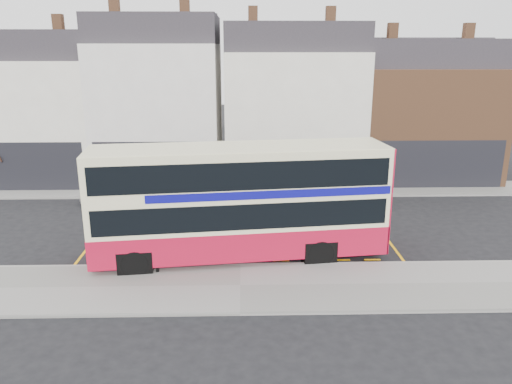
{
  "coord_description": "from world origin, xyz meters",
  "views": [
    {
      "loc": [
        0.18,
        -19.47,
        8.87
      ],
      "look_at": [
        0.7,
        2.0,
        2.57
      ],
      "focal_mm": 35.0,
      "sensor_mm": 36.0,
      "label": 1
    }
  ],
  "objects_px": {
    "car_grey": "(228,190)",
    "bus_stop_post": "(157,226)",
    "double_decker_bus": "(241,201)",
    "street_tree_right": "(307,133)",
    "car_white": "(350,192)",
    "car_silver": "(114,193)",
    "street_tree_left": "(1,132)"
  },
  "relations": [
    {
      "from": "double_decker_bus",
      "to": "car_silver",
      "type": "distance_m",
      "value": 11.1
    },
    {
      "from": "bus_stop_post",
      "to": "car_white",
      "type": "bearing_deg",
      "value": 44.97
    },
    {
      "from": "car_white",
      "to": "street_tree_right",
      "type": "distance_m",
      "value": 5.36
    },
    {
      "from": "car_white",
      "to": "street_tree_right",
      "type": "relative_size",
      "value": 0.86
    },
    {
      "from": "car_grey",
      "to": "street_tree_left",
      "type": "xyz_separation_m",
      "value": [
        -14.22,
        3.07,
        3.02
      ]
    },
    {
      "from": "car_white",
      "to": "street_tree_left",
      "type": "relative_size",
      "value": 0.8
    },
    {
      "from": "bus_stop_post",
      "to": "street_tree_left",
      "type": "bearing_deg",
      "value": 133.14
    },
    {
      "from": "bus_stop_post",
      "to": "street_tree_left",
      "type": "xyz_separation_m",
      "value": [
        -11.7,
        12.77,
        1.63
      ]
    },
    {
      "from": "bus_stop_post",
      "to": "car_white",
      "type": "height_order",
      "value": "bus_stop_post"
    },
    {
      "from": "car_grey",
      "to": "street_tree_left",
      "type": "relative_size",
      "value": 0.79
    },
    {
      "from": "bus_stop_post",
      "to": "car_silver",
      "type": "distance_m",
      "value": 10.59
    },
    {
      "from": "car_silver",
      "to": "street_tree_left",
      "type": "height_order",
      "value": "street_tree_left"
    },
    {
      "from": "car_white",
      "to": "street_tree_left",
      "type": "xyz_separation_m",
      "value": [
        -21.36,
        3.33,
        3.1
      ]
    },
    {
      "from": "car_silver",
      "to": "car_grey",
      "type": "height_order",
      "value": "car_grey"
    },
    {
      "from": "bus_stop_post",
      "to": "car_silver",
      "type": "relative_size",
      "value": 0.89
    },
    {
      "from": "car_white",
      "to": "street_tree_left",
      "type": "height_order",
      "value": "street_tree_left"
    },
    {
      "from": "car_silver",
      "to": "street_tree_right",
      "type": "height_order",
      "value": "street_tree_right"
    },
    {
      "from": "car_silver",
      "to": "double_decker_bus",
      "type": "bearing_deg",
      "value": -140.66
    },
    {
      "from": "bus_stop_post",
      "to": "car_white",
      "type": "xyz_separation_m",
      "value": [
        9.66,
        9.44,
        -1.47
      ]
    },
    {
      "from": "bus_stop_post",
      "to": "car_silver",
      "type": "height_order",
      "value": "bus_stop_post"
    },
    {
      "from": "double_decker_bus",
      "to": "street_tree_right",
      "type": "bearing_deg",
      "value": 63.55
    },
    {
      "from": "car_grey",
      "to": "street_tree_right",
      "type": "xyz_separation_m",
      "value": [
        5.02,
        3.75,
        2.76
      ]
    },
    {
      "from": "double_decker_bus",
      "to": "car_silver",
      "type": "xyz_separation_m",
      "value": [
        -7.46,
        7.98,
        -1.96
      ]
    },
    {
      "from": "bus_stop_post",
      "to": "double_decker_bus",
      "type": "bearing_deg",
      "value": 27.16
    },
    {
      "from": "double_decker_bus",
      "to": "car_white",
      "type": "xyz_separation_m",
      "value": [
        6.37,
        7.8,
        -1.95
      ]
    },
    {
      "from": "car_silver",
      "to": "street_tree_right",
      "type": "relative_size",
      "value": 0.72
    },
    {
      "from": "street_tree_left",
      "to": "street_tree_right",
      "type": "distance_m",
      "value": 19.25
    },
    {
      "from": "bus_stop_post",
      "to": "street_tree_right",
      "type": "bearing_deg",
      "value": 61.38
    },
    {
      "from": "street_tree_right",
      "to": "car_white",
      "type": "bearing_deg",
      "value": -62.12
    },
    {
      "from": "car_grey",
      "to": "bus_stop_post",
      "type": "bearing_deg",
      "value": 159.62
    },
    {
      "from": "street_tree_left",
      "to": "car_grey",
      "type": "bearing_deg",
      "value": -12.17
    },
    {
      "from": "car_grey",
      "to": "double_decker_bus",
      "type": "bearing_deg",
      "value": 179.62
    }
  ]
}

